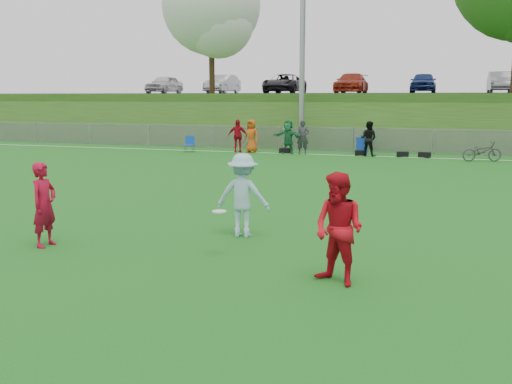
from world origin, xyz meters
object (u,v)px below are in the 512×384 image
at_px(player_blue, 243,195).
at_px(recycling_bin, 362,145).
at_px(frisbee, 219,211).
at_px(player_red_left, 44,205).
at_px(player_red_center, 339,229).
at_px(bicycle, 482,151).

height_order(player_blue, recycling_bin, player_blue).
bearing_deg(recycling_bin, frisbee, -89.79).
height_order(player_red_left, recycling_bin, player_red_left).
height_order(player_red_center, player_blue, player_red_center).
bearing_deg(recycling_bin, player_red_center, -83.44).
distance_m(player_red_center, bicycle, 19.02).
bearing_deg(player_red_left, recycling_bin, -7.67).
bearing_deg(frisbee, player_red_center, -20.20).
distance_m(player_red_left, player_red_center, 5.79).
bearing_deg(player_blue, recycling_bin, -93.38).
height_order(frisbee, recycling_bin, recycling_bin).
bearing_deg(player_blue, frisbee, 90.69).
distance_m(player_red_left, frisbee, 3.49).
bearing_deg(player_blue, bicycle, -112.16).
bearing_deg(recycling_bin, player_red_left, -99.63).
distance_m(player_blue, recycling_bin, 18.12).
relative_size(player_red_left, player_blue, 0.95).
relative_size(frisbee, bicycle, 0.15).
xyz_separation_m(player_red_left, player_red_center, (5.76, -0.51, 0.05)).
xyz_separation_m(player_blue, recycling_bin, (0.04, 18.11, -0.43)).
bearing_deg(frisbee, player_blue, 93.95).
relative_size(player_red_left, recycling_bin, 1.92).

